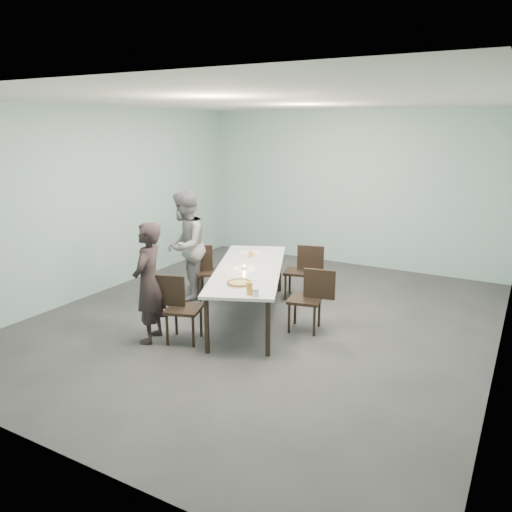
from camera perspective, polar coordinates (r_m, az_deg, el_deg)
The scene contains 16 objects.
ground at distance 7.20m, azimuth 0.97°, elevation -7.29°, with size 7.00×7.00×0.00m, color #333335.
room_shell at distance 6.71m, azimuth 1.04°, elevation 8.97°, with size 6.02×7.02×3.01m.
table at distance 7.06m, azimuth -0.82°, elevation -1.76°, with size 1.86×2.74×0.75m.
chair_near_left at distance 6.44m, azimuth -8.95°, elevation -5.40°, with size 0.65×0.53×0.87m.
chair_far_left at distance 7.96m, azimuth -5.69°, elevation -1.36°, with size 0.64×0.58×0.87m.
chair_near_right at distance 6.70m, azimuth 6.29°, elevation -4.48°, with size 0.64×0.49×0.87m.
chair_far_right at distance 7.96m, azimuth 5.43°, elevation -1.37°, with size 0.65×0.51×0.87m.
diner_near at distance 6.43m, azimuth -12.17°, elevation -3.02°, with size 0.56×0.37×1.55m, color black.
diner_far at distance 7.90m, azimuth -8.11°, elevation 1.16°, with size 0.84×0.65×1.73m, color gray.
pizza at distance 6.29m, azimuth -1.91°, elevation -3.12°, with size 0.34×0.34×0.04m.
side_plate at distance 6.52m, azimuth -0.13°, elevation -2.59°, with size 0.18×0.18×0.01m, color white.
beer_glass at distance 5.91m, azimuth -0.76°, elevation -3.73°, with size 0.08×0.08×0.15m, color orange.
water_tumbler at distance 5.87m, azimuth -0.04°, elevation -4.16°, with size 0.08×0.08×0.09m, color silver.
tealight at distance 6.97m, azimuth -1.37°, elevation -1.31°, with size 0.06×0.06×0.05m.
amber_tumbler at distance 7.61m, azimuth -0.58°, elevation 0.20°, with size 0.07×0.07×0.08m, color orange.
menu at distance 7.88m, azimuth -0.69°, elevation 0.44°, with size 0.30×0.22×0.01m, color silver.
Camera 1 is at (3.16, -5.88, 2.69)m, focal length 35.00 mm.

